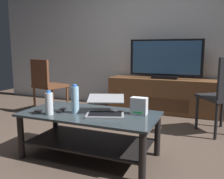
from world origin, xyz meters
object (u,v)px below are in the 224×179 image
object	(u,v)px
laptop	(105,108)
water_bottle_far	(75,100)
router_box	(139,106)
water_bottle_near	(49,103)
cell_phone	(37,112)
side_chair	(46,83)
coffee_table	(90,126)
soundbar_remote	(61,110)
tv_remote	(52,104)
media_cabinet	(164,95)
television	(165,60)

from	to	relation	value
laptop	water_bottle_far	size ratio (longest dim) A/B	1.69
laptop	router_box	world-z (taller)	router_box
water_bottle_near	cell_phone	xyz separation A→B (m)	(-0.15, 0.01, -0.10)
side_chair	water_bottle_near	distance (m)	1.79
coffee_table	soundbar_remote	bearing A→B (deg)	-170.19
cell_phone	tv_remote	world-z (taller)	tv_remote
water_bottle_near	tv_remote	bearing A→B (deg)	122.63
media_cabinet	television	bearing A→B (deg)	-90.00
media_cabinet	router_box	xyz separation A→B (m)	(0.10, -1.87, 0.24)
water_bottle_far	tv_remote	distance (m)	0.47
side_chair	water_bottle_far	bearing A→B (deg)	-44.24
media_cabinet	water_bottle_far	world-z (taller)	water_bottle_far
coffee_table	media_cabinet	world-z (taller)	media_cabinet
television	cell_phone	bearing A→B (deg)	-110.88
water_bottle_far	media_cabinet	bearing A→B (deg)	76.98
media_cabinet	tv_remote	size ratio (longest dim) A/B	11.44
media_cabinet	cell_phone	world-z (taller)	media_cabinet
water_bottle_near	soundbar_remote	size ratio (longest dim) A/B	1.41
side_chair	soundbar_remote	distance (m)	1.70
coffee_table	water_bottle_near	world-z (taller)	water_bottle_near
water_bottle_far	tv_remote	bearing A→B (deg)	154.75
media_cabinet	cell_phone	bearing A→B (deg)	-110.69
coffee_table	laptop	size ratio (longest dim) A/B	2.79
coffee_table	water_bottle_far	distance (m)	0.30
tv_remote	coffee_table	bearing A→B (deg)	-49.74
media_cabinet	soundbar_remote	bearing A→B (deg)	-107.25
router_box	cell_phone	bearing A→B (deg)	-161.35
side_chair	water_bottle_far	world-z (taller)	side_chair
side_chair	water_bottle_far	distance (m)	1.81
router_box	water_bottle_near	bearing A→B (deg)	-157.17
coffee_table	water_bottle_near	bearing A→B (deg)	-148.84
television	water_bottle_near	size ratio (longest dim) A/B	5.18
tv_remote	water_bottle_near	bearing A→B (deg)	-92.56
cell_phone	soundbar_remote	xyz separation A→B (m)	(0.19, 0.13, 0.01)
side_chair	tv_remote	size ratio (longest dim) A/B	5.49
laptop	coffee_table	bearing A→B (deg)	-173.91
coffee_table	media_cabinet	distance (m)	2.03
media_cabinet	cell_phone	size ratio (longest dim) A/B	13.08
water_bottle_far	cell_phone	world-z (taller)	water_bottle_far
media_cabinet	cell_phone	xyz separation A→B (m)	(-0.82, -2.18, 0.17)
television	water_bottle_near	xyz separation A→B (m)	(-0.67, -2.17, -0.32)
television	tv_remote	distance (m)	2.08
media_cabinet	side_chair	bearing A→B (deg)	-156.09
coffee_table	water_bottle_near	xyz separation A→B (m)	(-0.32, -0.19, 0.24)
cell_phone	side_chair	bearing A→B (deg)	100.80
soundbar_remote	laptop	bearing A→B (deg)	-4.36
water_bottle_near	soundbar_remote	xyz separation A→B (m)	(0.03, 0.14, -0.10)
side_chair	cell_phone	bearing A→B (deg)	-55.64
router_box	water_bottle_far	xyz separation A→B (m)	(-0.57, -0.18, 0.05)
water_bottle_near	coffee_table	bearing A→B (deg)	31.16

